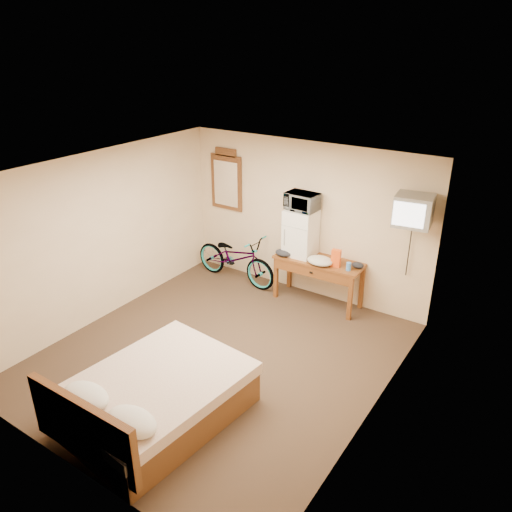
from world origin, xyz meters
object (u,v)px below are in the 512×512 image
mini_fridge (301,232)px  blue_cup (349,267)px  microwave (302,201)px  bed (152,399)px  bicycle (235,258)px  wall_mirror (226,180)px  desk (318,267)px  crt_television (414,211)px

mini_fridge → blue_cup: (0.89, -0.13, -0.31)m
blue_cup → microwave: bearing=171.9°
bed → bicycle: bearing=110.8°
blue_cup → wall_mirror: 2.64m
bed → desk: bearing=85.2°
bicycle → crt_television: bearing=-84.8°
wall_mirror → bicycle: 1.33m
desk → crt_television: size_ratio=2.31×
microwave → crt_television: 1.71m
crt_television → wall_mirror: size_ratio=0.58×
microwave → bicycle: 1.69m
crt_television → bicycle: 3.20m
desk → blue_cup: blue_cup is taller
desk → blue_cup: bearing=-7.3°
microwave → wall_mirror: 1.60m
bicycle → blue_cup: bearing=-86.8°
desk → bicycle: bearing=-178.2°
crt_television → bicycle: crt_television is taller
desk → bicycle: (-1.54, -0.05, -0.20)m
desk → crt_television: crt_television is taller
wall_mirror → bed: bearing=-65.6°
microwave → wall_mirror: wall_mirror is taller
mini_fridge → blue_cup: mini_fridge is taller
mini_fridge → bicycle: size_ratio=0.45×
microwave → bed: size_ratio=0.23×
microwave → bed: microwave is taller
crt_television → bicycle: size_ratio=0.37×
crt_television → bed: (-1.63, -3.40, -1.51)m
microwave → crt_television: crt_television is taller
desk → bicycle: size_ratio=0.86×
desk → wall_mirror: 2.21m
desk → wall_mirror: size_ratio=1.33×
microwave → crt_television: size_ratio=0.80×
bed → blue_cup: bearing=76.1°
wall_mirror → bicycle: wall_mirror is taller
desk → bed: 3.41m
mini_fridge → bicycle: (-1.19, -0.11, -0.69)m
mini_fridge → microwave: microwave is taller
desk → wall_mirror: wall_mirror is taller
mini_fridge → crt_television: size_ratio=1.22×
microwave → bed: 3.68m
blue_cup → bicycle: size_ratio=0.08×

